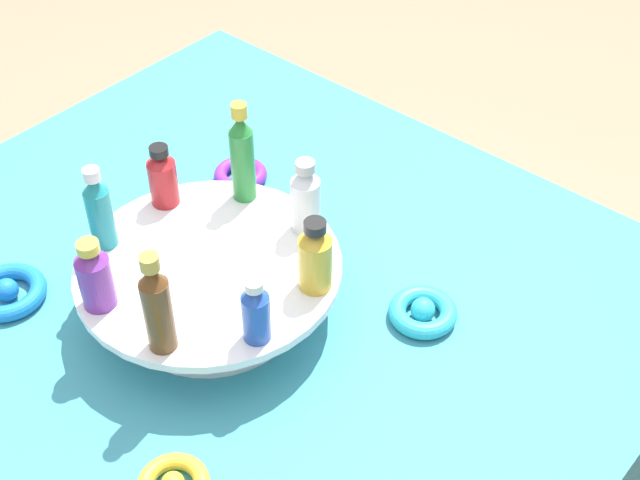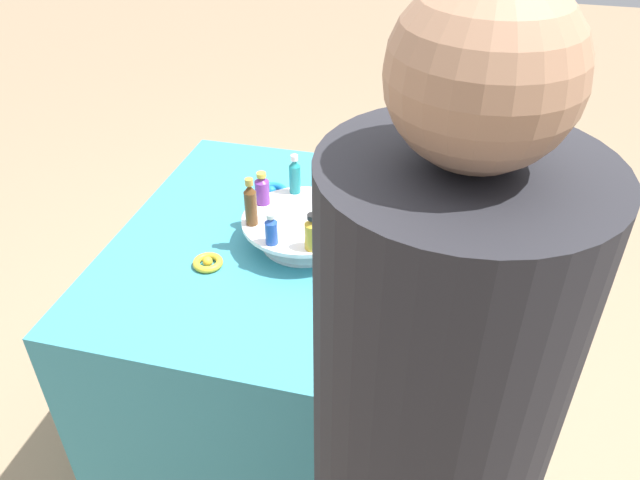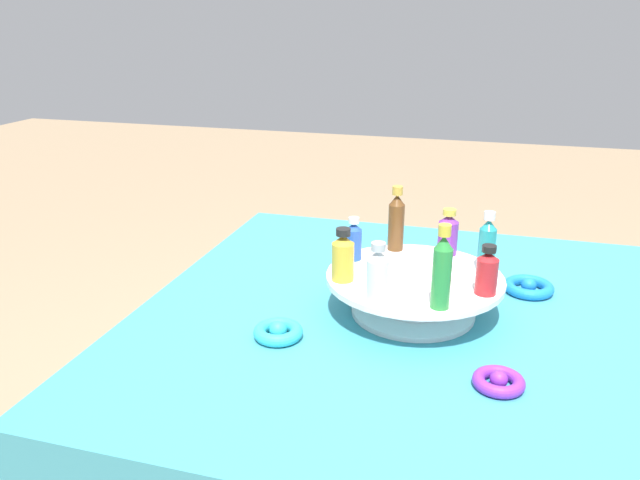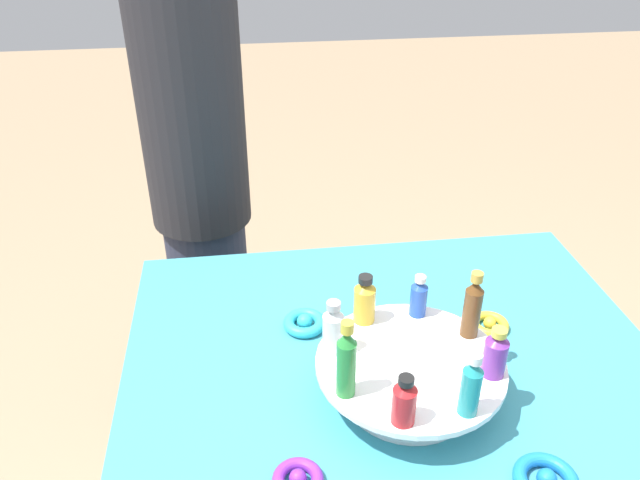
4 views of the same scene
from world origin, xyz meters
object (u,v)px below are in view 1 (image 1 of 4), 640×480
at_px(display_stand, 210,281).
at_px(ribbon_bow_purple, 240,174).
at_px(bottle_red, 163,177).
at_px(bottle_brown, 157,306).
at_px(ribbon_bow_blue, 7,292).
at_px(bottle_clear, 306,199).
at_px(bottle_purple, 95,276).
at_px(bottle_teal, 99,211).
at_px(ribbon_bow_teal, 423,312).
at_px(bottle_blue, 256,312).
at_px(bottle_green, 242,156).
at_px(bottle_gold, 315,257).

height_order(display_stand, ribbon_bow_purple, display_stand).
relative_size(display_stand, bottle_red, 3.72).
relative_size(bottle_brown, ribbon_bow_blue, 1.34).
bearing_deg(ribbon_bow_blue, bottle_brown, 7.79).
bearing_deg(bottle_clear, bottle_purple, -109.94).
xyz_separation_m(bottle_teal, bottle_purple, (0.08, -0.07, -0.01)).
distance_m(ribbon_bow_purple, ribbon_bow_teal, 0.39).
xyz_separation_m(ribbon_bow_blue, ribbon_bow_teal, (0.44, 0.33, 0.00)).
xyz_separation_m(display_stand, bottle_blue, (0.13, -0.05, 0.07)).
xyz_separation_m(display_stand, bottle_teal, (-0.13, -0.06, 0.09)).
distance_m(bottle_teal, bottle_purple, 0.11).
xyz_separation_m(bottle_green, ribbon_bow_teal, (0.28, 0.04, -0.14)).
bearing_deg(bottle_green, display_stand, -64.94).
xyz_separation_m(bottle_green, ribbon_bow_purple, (-0.11, 0.09, -0.14)).
bearing_deg(bottle_clear, bottle_red, -154.94).
bearing_deg(ribbon_bow_teal, bottle_blue, -112.29).
bearing_deg(bottle_green, bottle_blue, -42.44).
xyz_separation_m(bottle_green, ribbon_bow_blue, (-0.16, -0.30, -0.14)).
height_order(bottle_green, bottle_red, bottle_green).
relative_size(bottle_green, ribbon_bow_blue, 1.44).
relative_size(bottle_green, ribbon_bow_purple, 1.81).
height_order(bottle_teal, bottle_green, bottle_green).
height_order(bottle_red, ribbon_bow_teal, bottle_red).
bearing_deg(bottle_blue, bottle_gold, 92.56).
height_order(bottle_clear, bottle_green, bottle_green).
bearing_deg(bottle_clear, bottle_green, -177.44).
bearing_deg(bottle_brown, display_stand, 115.06).
xyz_separation_m(bottle_teal, bottle_green, (0.07, 0.19, 0.01)).
bearing_deg(bottle_brown, bottle_green, 115.06).
distance_m(bottle_gold, ribbon_bow_teal, 0.18).
distance_m(bottle_gold, ribbon_bow_blue, 0.43).
bearing_deg(ribbon_bow_purple, bottle_gold, -28.66).
bearing_deg(display_stand, bottle_purple, -109.94).
bearing_deg(bottle_teal, ribbon_bow_purple, 97.79).
xyz_separation_m(bottle_blue, ribbon_bow_blue, (-0.36, -0.12, -0.11)).
relative_size(bottle_blue, bottle_red, 0.97).
bearing_deg(bottle_gold, display_stand, -154.94).
height_order(display_stand, bottle_red, bottle_red).
distance_m(display_stand, bottle_brown, 0.17).
bearing_deg(bottle_blue, bottle_clear, 115.06).
xyz_separation_m(bottle_purple, bottle_gold, (0.18, 0.19, 0.00)).
relative_size(bottle_purple, bottle_gold, 0.95).
xyz_separation_m(bottle_clear, bottle_green, (-0.11, -0.00, 0.02)).
bearing_deg(bottle_clear, bottle_teal, -132.44).
relative_size(bottle_teal, bottle_clear, 1.11).
distance_m(display_stand, ribbon_bow_teal, 0.28).
distance_m(bottle_brown, bottle_gold, 0.20).
relative_size(display_stand, bottle_brown, 2.46).
relative_size(bottle_teal, bottle_blue, 1.35).
relative_size(bottle_clear, ribbon_bow_purple, 1.31).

